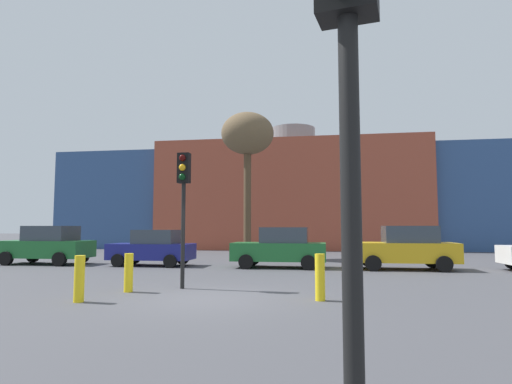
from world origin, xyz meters
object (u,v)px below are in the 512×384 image
at_px(parked_car_1, 153,248).
at_px(bollard_yellow_1, 320,277).
at_px(traffic_light_near_right, 347,38).
at_px(bollard_yellow_2, 129,273).
at_px(parked_car_3, 405,248).
at_px(bollard_yellow_0, 79,279).
at_px(parked_car_0, 47,245).
at_px(parked_car_2, 280,247).
at_px(traffic_light_island, 183,188).
at_px(bare_tree_0, 248,137).

xyz_separation_m(parked_car_1, bollard_yellow_1, (7.74, -8.23, -0.26)).
relative_size(traffic_light_near_right, bollard_yellow_2, 3.73).
height_order(parked_car_3, bollard_yellow_1, parked_car_3).
bearing_deg(bollard_yellow_0, parked_car_0, 128.63).
distance_m(parked_car_3, bollard_yellow_1, 8.95).
distance_m(bollard_yellow_1, bollard_yellow_2, 5.26).
xyz_separation_m(parked_car_3, traffic_light_near_right, (-3.26, -16.28, 1.98)).
height_order(parked_car_2, traffic_light_island, traffic_light_island).
relative_size(parked_car_0, bollard_yellow_1, 3.77).
distance_m(traffic_light_near_right, bollard_yellow_0, 9.42).
xyz_separation_m(bollard_yellow_0, bollard_yellow_2, (0.45, 1.67, -0.02)).
height_order(parked_car_1, traffic_light_island, traffic_light_island).
relative_size(traffic_light_near_right, bollard_yellow_0, 3.57).
height_order(parked_car_0, parked_car_1, parked_car_0).
bearing_deg(parked_car_1, bollard_yellow_1, 133.24).
distance_m(parked_car_1, bollard_yellow_2, 8.07).
height_order(parked_car_0, parked_car_3, parked_car_0).
distance_m(parked_car_0, bollard_yellow_1, 15.50).
bearing_deg(bollard_yellow_2, parked_car_1, 108.15).
xyz_separation_m(traffic_light_island, bollard_yellow_2, (-1.25, -0.84, -2.40)).
height_order(parked_car_0, bollard_yellow_1, parked_car_0).
bearing_deg(parked_car_3, traffic_light_island, 42.35).
relative_size(traffic_light_near_right, bollard_yellow_1, 3.49).
xyz_separation_m(parked_car_3, bare_tree_0, (-7.69, 5.03, 6.11)).
relative_size(traffic_light_near_right, bare_tree_0, 0.47).
relative_size(parked_car_2, traffic_light_island, 1.03).
relative_size(parked_car_3, bollard_yellow_0, 3.85).
distance_m(bare_tree_0, bollard_yellow_2, 14.30).
bearing_deg(traffic_light_near_right, bollard_yellow_1, -167.05).
height_order(parked_car_1, bollard_yellow_0, parked_car_1).
relative_size(parked_car_3, bollard_yellow_2, 4.02).
height_order(bare_tree_0, bollard_yellow_0, bare_tree_0).
bearing_deg(parked_car_2, bollard_yellow_2, 65.84).
height_order(parked_car_1, parked_car_2, parked_car_2).
distance_m(parked_car_2, bare_tree_0, 8.29).
relative_size(parked_car_1, parked_car_3, 0.90).
bearing_deg(bollard_yellow_2, parked_car_0, 135.90).
xyz_separation_m(parked_car_0, bollard_yellow_1, (13.13, -8.23, -0.35)).
height_order(traffic_light_island, bollard_yellow_2, traffic_light_island).
bearing_deg(bollard_yellow_1, bare_tree_0, 107.50).
xyz_separation_m(traffic_light_island, bare_tree_0, (-0.21, 11.86, 4.09)).
bearing_deg(parked_car_1, parked_car_2, 180.00).
bearing_deg(traffic_light_near_right, parked_car_0, -129.39).
distance_m(parked_car_1, bare_tree_0, 8.74).
height_order(parked_car_2, traffic_light_near_right, traffic_light_near_right).
distance_m(parked_car_0, parked_car_3, 16.64).
bearing_deg(traffic_light_near_right, parked_car_3, 179.85).
bearing_deg(bare_tree_0, traffic_light_near_right, -78.26).
distance_m(traffic_light_island, bollard_yellow_1, 4.83).
relative_size(parked_car_2, bollard_yellow_1, 3.64).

